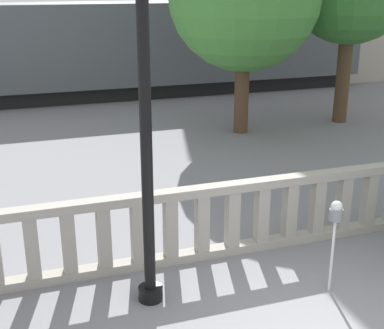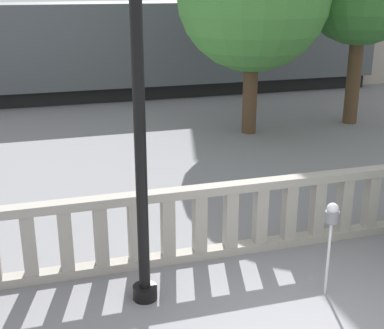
# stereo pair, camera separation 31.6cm
# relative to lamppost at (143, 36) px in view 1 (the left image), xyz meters

# --- Properties ---
(balustrade) EXTENTS (13.55, 0.24, 1.24)m
(balustrade) POSITION_rel_lamppost_xyz_m (1.62, 0.92, -3.04)
(balustrade) COLOR #9E998E
(balustrade) RESTS_ON ground
(lamppost) EXTENTS (0.35, 0.35, 6.88)m
(lamppost) POSITION_rel_lamppost_xyz_m (0.00, 0.00, 0.00)
(lamppost) COLOR black
(lamppost) RESTS_ON ground
(parking_meter) EXTENTS (0.20, 0.20, 1.42)m
(parking_meter) POSITION_rel_lamppost_xyz_m (2.53, -0.61, -2.50)
(parking_meter) COLOR silver
(parking_meter) RESTS_ON ground
(train_near) EXTENTS (19.04, 2.78, 4.13)m
(train_near) POSITION_rel_lamppost_xyz_m (2.99, 14.22, -1.80)
(train_near) COLOR black
(train_near) RESTS_ON ground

